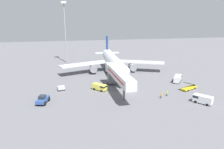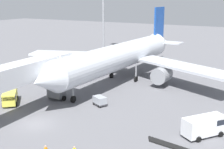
# 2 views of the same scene
# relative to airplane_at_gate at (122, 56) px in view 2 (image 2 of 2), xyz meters

# --- Properties ---
(ground_plane) EXTENTS (300.00, 300.00, 0.00)m
(ground_plane) POSITION_rel_airplane_at_gate_xyz_m (0.10, -24.43, -4.87)
(ground_plane) COLOR slate
(airplane_at_gate) EXTENTS (44.60, 46.24, 13.73)m
(airplane_at_gate) POSITION_rel_airplane_at_gate_xyz_m (0.00, 0.00, 0.00)
(airplane_at_gate) COLOR silver
(airplane_at_gate) RESTS_ON ground
(jet_bridge) EXTENTS (3.89, 23.52, 7.47)m
(jet_bridge) POSITION_rel_airplane_at_gate_xyz_m (-3.61, -23.69, 0.83)
(jet_bridge) COLOR silver
(jet_bridge) RESTS_ON ground
(service_van_rear_left) EXTENTS (4.66, 4.87, 2.00)m
(service_van_rear_left) POSITION_rel_airplane_at_gate_xyz_m (-8.75, -20.48, -3.72)
(service_van_rear_left) COLOR #E5DB4C
(service_van_rear_left) RESTS_ON ground
(service_van_far_right) EXTENTS (4.76, 5.46, 2.38)m
(service_van_far_right) POSITION_rel_airplane_at_gate_xyz_m (20.03, -17.34, -3.52)
(service_van_far_right) COLOR white
(service_van_far_right) RESTS_ON ground
(baggage_cart_mid_center) EXTENTS (2.46, 2.13, 1.42)m
(baggage_cart_mid_center) POSITION_rel_airplane_at_gate_xyz_m (3.70, -14.46, -4.08)
(baggage_cart_mid_center) COLOR #38383D
(baggage_cart_mid_center) RESTS_ON ground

